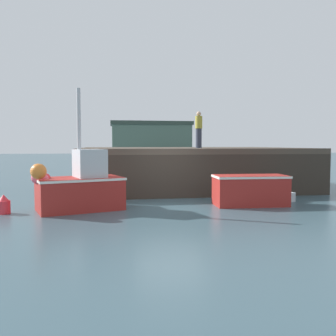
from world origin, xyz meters
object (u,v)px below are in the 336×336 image
fishing_boat_near_right (250,189)px  fishing_boat_near_left (80,187)px  mooring_buoy_foreground (4,205)px  dockworker (199,130)px  rowboat (271,197)px

fishing_boat_near_right → fishing_boat_near_left: bearing=179.9°
mooring_buoy_foreground → fishing_boat_near_right: bearing=2.0°
dockworker → fishing_boat_near_right: bearing=-79.7°
dockworker → fishing_boat_near_left: bearing=-139.1°
rowboat → dockworker: 5.28m
fishing_boat_near_right → rowboat: (1.08, 0.57, -0.41)m
mooring_buoy_foreground → dockworker: bearing=32.5°
fishing_boat_near_left → fishing_boat_near_right: bearing=-0.1°
mooring_buoy_foreground → rowboat: bearing=5.2°
fishing_boat_near_right → rowboat: bearing=27.9°
dockworker → mooring_buoy_foreground: (-7.72, -4.93, -2.69)m
fishing_boat_near_right → dockworker: bearing=100.3°
fishing_boat_near_left → rowboat: (7.23, 0.56, -0.62)m
rowboat → dockworker: (-1.92, 4.05, 2.79)m
fishing_boat_near_right → mooring_buoy_foreground: 8.57m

